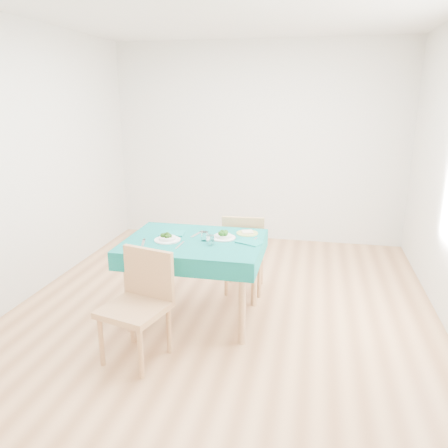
% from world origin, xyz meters
% --- Properties ---
extents(room_shell, '(4.02, 4.52, 2.73)m').
position_xyz_m(room_shell, '(0.00, 0.00, 1.35)').
color(room_shell, '#A87246').
rests_on(room_shell, ground).
extents(table, '(1.20, 0.91, 0.76)m').
position_xyz_m(table, '(-0.22, -0.24, 0.38)').
color(table, '#09645F').
rests_on(table, ground).
extents(chair_near, '(0.55, 0.59, 1.12)m').
position_xyz_m(chair_near, '(-0.49, -0.98, 0.56)').
color(chair_near, '#AF7F52').
rests_on(chair_near, ground).
extents(chair_far, '(0.44, 0.48, 1.04)m').
position_xyz_m(chair_far, '(0.12, 0.46, 0.52)').
color(chair_far, '#AF7F52').
rests_on(chair_far, ground).
extents(bowl_near, '(0.23, 0.23, 0.07)m').
position_xyz_m(bowl_near, '(-0.44, -0.30, 0.79)').
color(bowl_near, white).
rests_on(bowl_near, table).
extents(bowl_far, '(0.22, 0.22, 0.07)m').
position_xyz_m(bowl_far, '(0.02, -0.14, 0.79)').
color(bowl_far, white).
rests_on(bowl_far, table).
extents(fork_near, '(0.08, 0.17, 0.00)m').
position_xyz_m(fork_near, '(-0.63, -0.40, 0.76)').
color(fork_near, silver).
rests_on(fork_near, table).
extents(knife_near, '(0.03, 0.20, 0.00)m').
position_xyz_m(knife_near, '(-0.30, -0.40, 0.76)').
color(knife_near, silver).
rests_on(knife_near, table).
extents(fork_far, '(0.07, 0.20, 0.00)m').
position_xyz_m(fork_far, '(-0.24, -0.08, 0.76)').
color(fork_far, silver).
rests_on(fork_far, table).
extents(knife_far, '(0.08, 0.23, 0.00)m').
position_xyz_m(knife_far, '(0.29, -0.17, 0.76)').
color(knife_far, silver).
rests_on(knife_far, table).
extents(napkin_near, '(0.24, 0.19, 0.01)m').
position_xyz_m(napkin_near, '(-0.47, -0.12, 0.76)').
color(napkin_near, '#0D6F68').
rests_on(napkin_near, table).
extents(napkin_far, '(0.26, 0.23, 0.01)m').
position_xyz_m(napkin_far, '(0.28, -0.21, 0.76)').
color(napkin_far, '#0D6F68').
rests_on(napkin_far, table).
extents(tumbler_center, '(0.06, 0.06, 0.08)m').
position_xyz_m(tumbler_center, '(-0.12, -0.24, 0.80)').
color(tumbler_center, white).
rests_on(tumbler_center, table).
extents(tumbler_side, '(0.07, 0.07, 0.09)m').
position_xyz_m(tumbler_side, '(-0.05, -0.35, 0.80)').
color(tumbler_side, white).
rests_on(tumbler_side, table).
extents(side_plate, '(0.20, 0.20, 0.01)m').
position_xyz_m(side_plate, '(0.21, 0.04, 0.76)').
color(side_plate, '#BEC861').
rests_on(side_plate, table).
extents(bread_slice, '(0.13, 0.13, 0.01)m').
position_xyz_m(bread_slice, '(0.21, 0.04, 0.78)').
color(bread_slice, beige).
rests_on(bread_slice, side_plate).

